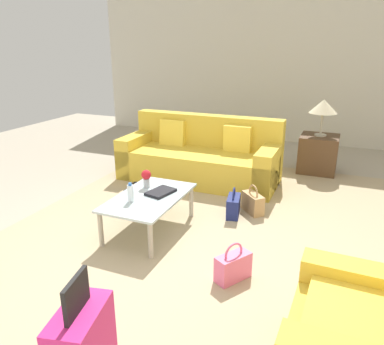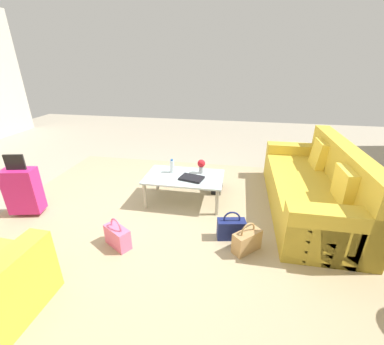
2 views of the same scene
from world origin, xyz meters
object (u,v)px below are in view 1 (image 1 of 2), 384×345
Objects in this scene: table_lamp at (323,107)px; handbag_tan at (253,203)px; handbag_pink at (233,266)px; coffee_table_book at (161,192)px; water_bottle at (131,193)px; flower_vase at (146,177)px; handbag_navy at (233,206)px; couch at (201,158)px; side_table at (318,154)px; coffee_table at (149,200)px; handbag_black at (138,199)px.

table_lamp is 2.20m from handbag_tan.
table_lamp is 1.57× the size of handbag_pink.
coffee_table_book is 0.87× the size of handbag_tan.
water_bottle is 1.00× the size of flower_vase.
handbag_tan is at bearing -16.60° from table_lamp.
flower_vase is 1.32m from handbag_tan.
table_lamp is at bearing 160.00° from handbag_navy.
couch is 4.11× the size of table_lamp.
side_table is 2.24m from handbag_navy.
coffee_table is 3.06× the size of handbag_tan.
water_bottle is 0.42m from flower_vase.
table_lamp reaches higher than handbag_black.
handbag_navy is (2.10, -0.76, -0.16)m from side_table.
couch is 6.46× the size of handbag_navy.
couch is 1.60m from flower_vase.
table_lamp is at bearing 163.40° from handbag_tan.
coffee_table_book is (1.68, 0.18, 0.11)m from couch.
coffee_table is 1.88× the size of side_table.
couch reaches higher than coffee_table_book.
handbag_tan is 1.00× the size of handbag_pink.
couch is 2.01m from water_bottle.
handbag_tan is (-0.66, 1.08, -0.40)m from flower_vase.
table_lamp is at bearing 173.17° from handbag_pink.
flower_vase is at bearing -1.81° from couch.
table_lamp reaches higher than side_table.
handbag_navy is 1.18m from handbag_black.
handbag_navy is at bearing 118.60° from flower_vase.
handbag_tan is (0.92, 1.03, -0.18)m from couch.
flower_vase reaches higher than coffee_table.
handbag_tan is at bearing 133.46° from coffee_table.
handbag_navy is at bearing -47.35° from handbag_tan.
handbag_navy is (2.10, -0.76, -0.90)m from table_lamp.
handbag_black is at bearing -136.99° from coffee_table.
handbag_tan is at bearing 132.65° from handbag_navy.
couch is at bearing -131.92° from handbag_tan.
coffee_table_book is at bearing -27.92° from table_lamp.
water_bottle reaches higher than handbag_navy.
side_table is at bearing 140.97° from handbag_black.
side_table reaches higher than coffee_table_book.
flower_vase is at bearing -32.60° from side_table.
flower_vase is 0.53m from handbag_black.
coffee_table_book is 3.04m from side_table.
water_bottle is 0.57× the size of handbag_navy.
handbag_black is (-0.32, -0.49, -0.29)m from coffee_table_book.
side_table is at bearing 173.17° from handbag_pink.
water_bottle is (0.20, -0.10, 0.14)m from coffee_table.
flower_vase is 1.09m from handbag_navy.
table_lamp reaches higher than handbag_pink.
handbag_pink is (2.33, 1.20, -0.18)m from couch.
coffee_table is 3.18m from side_table.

